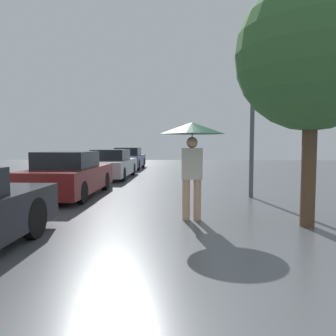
# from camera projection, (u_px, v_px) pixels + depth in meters

# --- Properties ---
(pedestrian) EXTENTS (1.30, 1.30, 1.97)m
(pedestrian) POSITION_uv_depth(u_px,v_px,m) (192.00, 139.00, 6.52)
(pedestrian) COLOR tan
(pedestrian) RESTS_ON ground_plane
(parked_car_second) EXTENTS (1.66, 4.20, 1.32)m
(parked_car_second) POSITION_uv_depth(u_px,v_px,m) (70.00, 175.00, 9.70)
(parked_car_second) COLOR maroon
(parked_car_second) RESTS_ON ground_plane
(parked_car_third) EXTENTS (1.66, 4.59, 1.30)m
(parked_car_third) POSITION_uv_depth(u_px,v_px,m) (112.00, 165.00, 14.95)
(parked_car_third) COLOR #9EA3A8
(parked_car_third) RESTS_ON ground_plane
(parked_car_farthest) EXTENTS (1.66, 4.08, 1.32)m
(parked_car_farthest) POSITION_uv_depth(u_px,v_px,m) (129.00, 159.00, 20.44)
(parked_car_farthest) COLOR navy
(parked_car_farthest) RESTS_ON ground_plane
(tree) EXTENTS (2.77, 2.77, 4.54)m
(tree) POSITION_uv_depth(u_px,v_px,m) (312.00, 55.00, 5.90)
(tree) COLOR brown
(tree) RESTS_ON ground_plane
(street_lamp) EXTENTS (0.37, 0.37, 5.21)m
(street_lamp) POSITION_uv_depth(u_px,v_px,m) (253.00, 75.00, 9.23)
(street_lamp) COLOR #515456
(street_lamp) RESTS_ON ground_plane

